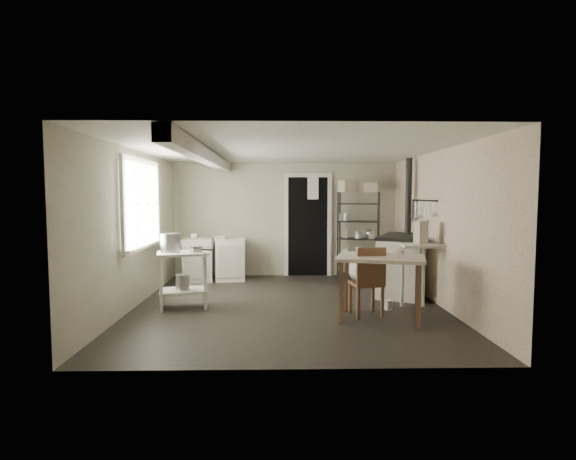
{
  "coord_description": "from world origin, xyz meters",
  "views": [
    {
      "loc": [
        -0.15,
        -6.6,
        1.63
      ],
      "look_at": [
        0.0,
        0.3,
        1.1
      ],
      "focal_mm": 28.0,
      "sensor_mm": 36.0,
      "label": 1
    }
  ],
  "objects_px": {
    "flour_sack": "(358,269)",
    "shelf_rack": "(358,231)",
    "base_cabinets": "(213,257)",
    "chair": "(366,280)",
    "work_table": "(380,291)",
    "stove": "(403,268)",
    "stockpot": "(170,244)",
    "prep_table": "(183,280)"
  },
  "relations": [
    {
      "from": "base_cabinets",
      "to": "flour_sack",
      "type": "bearing_deg",
      "value": -12.51
    },
    {
      "from": "prep_table",
      "to": "shelf_rack",
      "type": "height_order",
      "value": "shelf_rack"
    },
    {
      "from": "prep_table",
      "to": "chair",
      "type": "bearing_deg",
      "value": -11.02
    },
    {
      "from": "chair",
      "to": "flour_sack",
      "type": "xyz_separation_m",
      "value": [
        0.33,
        2.44,
        -0.24
      ]
    },
    {
      "from": "shelf_rack",
      "to": "chair",
      "type": "distance_m",
      "value": 2.77
    },
    {
      "from": "base_cabinets",
      "to": "chair",
      "type": "bearing_deg",
      "value": -56.12
    },
    {
      "from": "stove",
      "to": "flour_sack",
      "type": "distance_m",
      "value": 1.25
    },
    {
      "from": "stockpot",
      "to": "chair",
      "type": "bearing_deg",
      "value": -10.22
    },
    {
      "from": "stockpot",
      "to": "base_cabinets",
      "type": "xyz_separation_m",
      "value": [
        0.31,
        2.1,
        -0.48
      ]
    },
    {
      "from": "stove",
      "to": "work_table",
      "type": "distance_m",
      "value": 1.69
    },
    {
      "from": "work_table",
      "to": "flour_sack",
      "type": "relative_size",
      "value": 2.38
    },
    {
      "from": "shelf_rack",
      "to": "flour_sack",
      "type": "distance_m",
      "value": 0.76
    },
    {
      "from": "prep_table",
      "to": "flour_sack",
      "type": "distance_m",
      "value": 3.49
    },
    {
      "from": "stockpot",
      "to": "stove",
      "type": "xyz_separation_m",
      "value": [
        3.63,
        0.84,
        -0.5
      ]
    },
    {
      "from": "stove",
      "to": "chair",
      "type": "height_order",
      "value": "chair"
    },
    {
      "from": "shelf_rack",
      "to": "stove",
      "type": "height_order",
      "value": "shelf_rack"
    },
    {
      "from": "base_cabinets",
      "to": "chair",
      "type": "xyz_separation_m",
      "value": [
        2.43,
        -2.59,
        0.02
      ]
    },
    {
      "from": "base_cabinets",
      "to": "work_table",
      "type": "bearing_deg",
      "value": -56.47
    },
    {
      "from": "stove",
      "to": "base_cabinets",
      "type": "bearing_deg",
      "value": -175.84
    },
    {
      "from": "stockpot",
      "to": "chair",
      "type": "height_order",
      "value": "stockpot"
    },
    {
      "from": "shelf_rack",
      "to": "stove",
      "type": "relative_size",
      "value": 1.36
    },
    {
      "from": "flour_sack",
      "to": "shelf_rack",
      "type": "bearing_deg",
      "value": 80.93
    },
    {
      "from": "prep_table",
      "to": "base_cabinets",
      "type": "height_order",
      "value": "base_cabinets"
    },
    {
      "from": "prep_table",
      "to": "stove",
      "type": "bearing_deg",
      "value": 13.52
    },
    {
      "from": "prep_table",
      "to": "work_table",
      "type": "relative_size",
      "value": 0.73
    },
    {
      "from": "chair",
      "to": "flour_sack",
      "type": "bearing_deg",
      "value": 73.06
    },
    {
      "from": "base_cabinets",
      "to": "stove",
      "type": "xyz_separation_m",
      "value": [
        3.32,
        -1.26,
        -0.02
      ]
    },
    {
      "from": "shelf_rack",
      "to": "work_table",
      "type": "distance_m",
      "value": 2.97
    },
    {
      "from": "stove",
      "to": "chair",
      "type": "xyz_separation_m",
      "value": [
        -0.88,
        -1.33,
        0.04
      ]
    },
    {
      "from": "work_table",
      "to": "shelf_rack",
      "type": "bearing_deg",
      "value": 85.56
    },
    {
      "from": "stove",
      "to": "work_table",
      "type": "xyz_separation_m",
      "value": [
        -0.73,
        -1.52,
        -0.06
      ]
    },
    {
      "from": "chair",
      "to": "flour_sack",
      "type": "relative_size",
      "value": 2.05
    },
    {
      "from": "shelf_rack",
      "to": "work_table",
      "type": "bearing_deg",
      "value": -78.35
    },
    {
      "from": "base_cabinets",
      "to": "shelf_rack",
      "type": "xyz_separation_m",
      "value": [
        2.81,
        0.12,
        0.49
      ]
    },
    {
      "from": "stove",
      "to": "chair",
      "type": "bearing_deg",
      "value": -98.53
    },
    {
      "from": "base_cabinets",
      "to": "stove",
      "type": "height_order",
      "value": "stove"
    },
    {
      "from": "stockpot",
      "to": "stove",
      "type": "bearing_deg",
      "value": 12.98
    },
    {
      "from": "prep_table",
      "to": "shelf_rack",
      "type": "distance_m",
      "value": 3.72
    },
    {
      "from": "prep_table",
      "to": "shelf_rack",
      "type": "bearing_deg",
      "value": 36.86
    },
    {
      "from": "stockpot",
      "to": "chair",
      "type": "relative_size",
      "value": 0.31
    },
    {
      "from": "stockpot",
      "to": "shelf_rack",
      "type": "distance_m",
      "value": 3.83
    },
    {
      "from": "base_cabinets",
      "to": "stove",
      "type": "bearing_deg",
      "value": -30.14
    }
  ]
}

